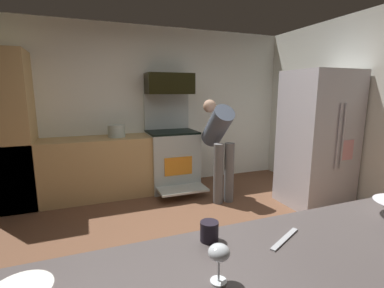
# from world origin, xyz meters

# --- Properties ---
(ground_plane) EXTENTS (5.20, 4.80, 0.02)m
(ground_plane) POSITION_xyz_m (0.00, 0.00, -0.01)
(ground_plane) COLOR brown
(wall_back) EXTENTS (5.20, 0.12, 2.60)m
(wall_back) POSITION_xyz_m (0.00, 2.34, 1.30)
(wall_back) COLOR white
(wall_back) RESTS_ON ground
(lower_cabinet_run) EXTENTS (2.40, 0.60, 0.90)m
(lower_cabinet_run) POSITION_xyz_m (-0.90, 1.98, 0.45)
(lower_cabinet_run) COLOR tan
(lower_cabinet_run) RESTS_ON ground
(cabinet_column) EXTENTS (0.60, 0.60, 2.10)m
(cabinet_column) POSITION_xyz_m (-1.90, 1.98, 1.05)
(cabinet_column) COLOR tan
(cabinet_column) RESTS_ON ground
(oven_range) EXTENTS (0.76, 1.02, 1.53)m
(oven_range) POSITION_xyz_m (0.34, 1.97, 0.51)
(oven_range) COLOR #B6C0BA
(oven_range) RESTS_ON ground
(microwave) EXTENTS (0.74, 0.38, 0.33)m
(microwave) POSITION_xyz_m (0.34, 2.06, 1.70)
(microwave) COLOR black
(microwave) RESTS_ON oven_range
(refrigerator) EXTENTS (0.85, 0.74, 1.85)m
(refrigerator) POSITION_xyz_m (2.03, 0.63, 0.92)
(refrigerator) COLOR silver
(refrigerator) RESTS_ON ground
(person_cook) EXTENTS (0.31, 0.71, 1.45)m
(person_cook) POSITION_xyz_m (0.85, 1.28, 0.88)
(person_cook) COLOR slate
(person_cook) RESTS_ON ground
(wine_glass_near) EXTENTS (0.08, 0.08, 0.15)m
(wine_glass_near) POSITION_xyz_m (-0.53, -1.47, 1.01)
(wine_glass_near) COLOR silver
(wine_glass_near) RESTS_ON counter_island
(mug_coffee) EXTENTS (0.08, 0.08, 0.09)m
(mug_coffee) POSITION_xyz_m (-0.44, -1.20, 0.95)
(mug_coffee) COLOR black
(mug_coffee) RESTS_ON counter_island
(knife_chef) EXTENTS (0.23, 0.13, 0.01)m
(knife_chef) POSITION_xyz_m (-0.12, -1.32, 0.90)
(knife_chef) COLOR #B7BABF
(knife_chef) RESTS_ON counter_island
(stock_pot) EXTENTS (0.26, 0.26, 0.18)m
(stock_pot) POSITION_xyz_m (-0.52, 1.98, 0.99)
(stock_pot) COLOR #B2C0B5
(stock_pot) RESTS_ON lower_cabinet_run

